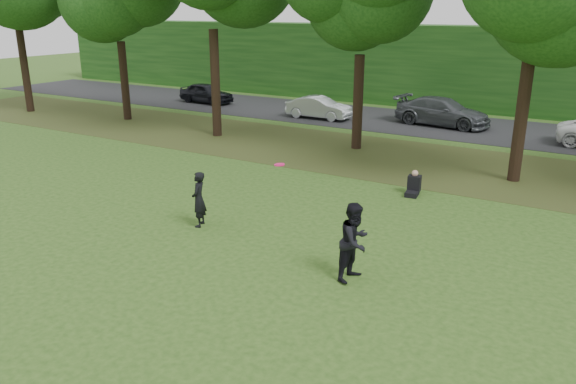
{
  "coord_description": "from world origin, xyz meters",
  "views": [
    {
      "loc": [
        6.96,
        -8.85,
        6.05
      ],
      "look_at": [
        -0.4,
        3.51,
        1.3
      ],
      "focal_mm": 35.0,
      "sensor_mm": 36.0,
      "label": 1
    }
  ],
  "objects_px": {
    "player_left": "(199,199)",
    "frisbee": "(279,165)",
    "seated_person": "(414,185)",
    "player_right": "(355,242)"
  },
  "relations": [
    {
      "from": "player_left",
      "to": "frisbee",
      "type": "distance_m",
      "value": 3.19
    },
    {
      "from": "player_left",
      "to": "player_right",
      "type": "distance_m",
      "value": 5.28
    },
    {
      "from": "player_left",
      "to": "seated_person",
      "type": "relative_size",
      "value": 1.96
    },
    {
      "from": "player_left",
      "to": "seated_person",
      "type": "xyz_separation_m",
      "value": [
        4.38,
        5.98,
        -0.5
      ]
    },
    {
      "from": "player_left",
      "to": "frisbee",
      "type": "height_order",
      "value": "frisbee"
    },
    {
      "from": "player_left",
      "to": "frisbee",
      "type": "relative_size",
      "value": 5.45
    },
    {
      "from": "player_left",
      "to": "frisbee",
      "type": "xyz_separation_m",
      "value": [
        2.83,
        -0.17,
        1.47
      ]
    },
    {
      "from": "player_left",
      "to": "seated_person",
      "type": "height_order",
      "value": "player_left"
    },
    {
      "from": "player_left",
      "to": "player_right",
      "type": "bearing_deg",
      "value": 60.01
    },
    {
      "from": "player_right",
      "to": "frisbee",
      "type": "distance_m",
      "value": 2.81
    }
  ]
}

